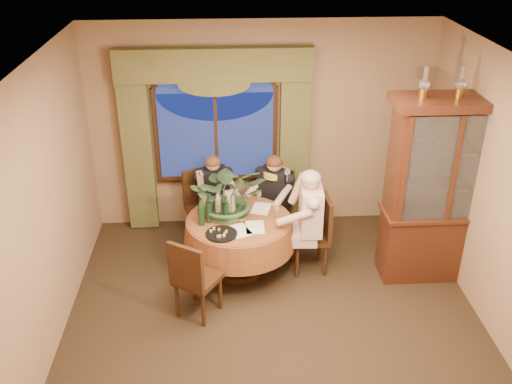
{
  "coord_description": "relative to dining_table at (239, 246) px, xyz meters",
  "views": [
    {
      "loc": [
        -0.48,
        -4.58,
        4.09
      ],
      "look_at": [
        -0.14,
        1.21,
        1.1
      ],
      "focal_mm": 40.0,
      "sensor_mm": 36.0,
      "label": 1
    }
  ],
  "objects": [
    {
      "name": "tasting_paper_0",
      "position": [
        0.18,
        -0.21,
        0.38
      ],
      "size": [
        0.21,
        0.3,
        0.0
      ],
      "primitive_type": "cube",
      "rotation": [
        0.0,
        0.0,
        0.0
      ],
      "color": "white",
      "rests_on": "dining_table"
    },
    {
      "name": "china_cabinet",
      "position": [
        2.33,
        -0.13,
        0.74
      ],
      "size": [
        1.38,
        0.55,
        2.23
      ],
      "primitive_type": "cube",
      "color": "#36170E",
      "rests_on": "floor"
    },
    {
      "name": "floor",
      "position": [
        0.34,
        -1.21,
        -0.38
      ],
      "size": [
        5.0,
        5.0,
        0.0
      ],
      "primitive_type": "plane",
      "color": "black",
      "rests_on": "ground"
    },
    {
      "name": "oil_lamp_left",
      "position": [
        1.94,
        -0.13,
        2.03
      ],
      "size": [
        0.11,
        0.11,
        0.34
      ],
      "primitive_type": null,
      "color": "#A5722D",
      "rests_on": "china_cabinet"
    },
    {
      "name": "drapery_right",
      "position": [
        0.77,
        1.17,
        0.8
      ],
      "size": [
        0.38,
        0.14,
        2.32
      ],
      "primitive_type": "cube",
      "color": "#4E4D23",
      "rests_on": "floor"
    },
    {
      "name": "chair_back",
      "position": [
        -0.42,
        0.78,
        0.1
      ],
      "size": [
        0.57,
        0.57,
        0.96
      ],
      "primitive_type": "cube",
      "rotation": [
        0.0,
        0.0,
        -2.65
      ],
      "color": "black",
      "rests_on": "floor"
    },
    {
      "name": "oil_lamp_right",
      "position": [
        2.72,
        -0.13,
        2.03
      ],
      "size": [
        0.11,
        0.11,
        0.34
      ],
      "primitive_type": null,
      "color": "#A5722D",
      "rests_on": "china_cabinet"
    },
    {
      "name": "drapery_left",
      "position": [
        -1.29,
        1.17,
        0.8
      ],
      "size": [
        0.38,
        0.14,
        2.32
      ],
      "primitive_type": "cube",
      "color": "#4E4D23",
      "rests_on": "floor"
    },
    {
      "name": "oil_lamp_center",
      "position": [
        2.33,
        -0.13,
        2.03
      ],
      "size": [
        0.11,
        0.11,
        0.34
      ],
      "primitive_type": null,
      "color": "#A5722D",
      "rests_on": "china_cabinet"
    },
    {
      "name": "wall_back",
      "position": [
        0.34,
        1.29,
        1.02
      ],
      "size": [
        4.5,
        0.0,
        4.5
      ],
      "primitive_type": "plane",
      "rotation": [
        1.57,
        0.0,
        0.0
      ],
      "color": "#8F6D4F",
      "rests_on": "ground"
    },
    {
      "name": "wine_bottle_0",
      "position": [
        -0.24,
        0.09,
        0.54
      ],
      "size": [
        0.07,
        0.07,
        0.33
      ],
      "primitive_type": "cylinder",
      "color": "tan",
      "rests_on": "dining_table"
    },
    {
      "name": "tasting_paper_2",
      "position": [
        -0.0,
        -0.27,
        0.38
      ],
      "size": [
        0.31,
        0.36,
        0.0
      ],
      "primitive_type": "cube",
      "rotation": [
        0.0,
        0.0,
        0.42
      ],
      "color": "white",
      "rests_on": "dining_table"
    },
    {
      "name": "person_scarf",
      "position": [
        0.48,
        0.66,
        0.26
      ],
      "size": [
        0.61,
        0.6,
        1.27
      ],
      "primitive_type": null,
      "rotation": [
        0.0,
        0.0,
        -3.77
      ],
      "color": "black",
      "rests_on": "floor"
    },
    {
      "name": "wine_glass_person_scarf",
      "position": [
        0.26,
        0.36,
        0.46
      ],
      "size": [
        0.07,
        0.07,
        0.18
      ],
      "primitive_type": null,
      "color": "silver",
      "rests_on": "dining_table"
    },
    {
      "name": "chair_right",
      "position": [
        0.85,
        0.03,
        0.1
      ],
      "size": [
        0.44,
        0.44,
        0.96
      ],
      "primitive_type": "cube",
      "rotation": [
        0.0,
        0.0,
        -4.67
      ],
      "color": "black",
      "rests_on": "floor"
    },
    {
      "name": "chair_front_left",
      "position": [
        -0.47,
        -0.74,
        0.1
      ],
      "size": [
        0.58,
        0.58,
        0.96
      ],
      "primitive_type": "cube",
      "rotation": [
        0.0,
        0.0,
        -0.56
      ],
      "color": "black",
      "rests_on": "floor"
    },
    {
      "name": "window",
      "position": [
        -0.26,
        1.22,
        0.92
      ],
      "size": [
        1.62,
        0.1,
        1.32
      ],
      "primitive_type": null,
      "color": "navy",
      "rests_on": "wall_back"
    },
    {
      "name": "wine_bottle_3",
      "position": [
        -0.43,
        -0.11,
        0.54
      ],
      "size": [
        0.07,
        0.07,
        0.33
      ],
      "primitive_type": "cylinder",
      "color": "black",
      "rests_on": "dining_table"
    },
    {
      "name": "ceiling",
      "position": [
        0.34,
        -1.21,
        2.42
      ],
      "size": [
        5.0,
        5.0,
        0.0
      ],
      "primitive_type": "plane",
      "rotation": [
        3.14,
        0.0,
        0.0
      ],
      "color": "white",
      "rests_on": "wall_back"
    },
    {
      "name": "swag_valance",
      "position": [
        -0.26,
        1.14,
        1.9
      ],
      "size": [
        2.45,
        0.16,
        0.42
      ],
      "primitive_type": null,
      "color": "#4E4D23",
      "rests_on": "wall_back"
    },
    {
      "name": "wine_bottle_4",
      "position": [
        -0.35,
        -0.04,
        0.54
      ],
      "size": [
        0.07,
        0.07,
        0.33
      ],
      "primitive_type": "cylinder",
      "color": "black",
      "rests_on": "dining_table"
    },
    {
      "name": "wine_glass_person_back",
      "position": [
        -0.15,
        0.41,
        0.46
      ],
      "size": [
        0.07,
        0.07,
        0.18
      ],
      "primitive_type": null,
      "color": "silver",
      "rests_on": "dining_table"
    },
    {
      "name": "person_back",
      "position": [
        -0.31,
        0.83,
        0.23
      ],
      "size": [
        0.54,
        0.52,
        1.21
      ],
      "primitive_type": null,
      "rotation": [
        0.0,
        0.0,
        -2.79
      ],
      "color": "black",
      "rests_on": "floor"
    },
    {
      "name": "olive_bowl",
      "position": [
        0.01,
        -0.02,
        0.4
      ],
      "size": [
        0.17,
        0.17,
        0.05
      ],
      "primitive_type": "imported",
      "color": "#535A32",
      "rests_on": "dining_table"
    },
    {
      "name": "wine_bottle_2",
      "position": [
        -0.4,
        0.13,
        0.54
      ],
      "size": [
        0.07,
        0.07,
        0.33
      ],
      "primitive_type": "cylinder",
      "color": "tan",
      "rests_on": "dining_table"
    },
    {
      "name": "chair_back_right",
      "position": [
        0.45,
        0.74,
        0.1
      ],
      "size": [
        0.58,
        0.58,
        0.96
      ],
      "primitive_type": "cube",
      "rotation": [
        0.0,
        0.0,
        -3.69
      ],
      "color": "black",
      "rests_on": "floor"
    },
    {
      "name": "wine_glass_person_pink",
      "position": [
        0.44,
        -0.02,
        0.46
      ],
      "size": [
        0.07,
        0.07,
        0.18
      ],
      "primitive_type": null,
      "color": "silver",
      "rests_on": "dining_table"
    },
    {
      "name": "wine_bottle_1",
      "position": [
        -0.25,
        0.17,
        0.54
      ],
      "size": [
        0.07,
        0.07,
        0.33
      ],
      "primitive_type": "cylinder",
      "color": "black",
      "rests_on": "dining_table"
    },
    {
      "name": "stoneware_vase",
      "position": [
        -0.11,
        0.13,
        0.52
      ],
      "size": [
        0.16,
        0.16,
        0.29
      ],
      "primitive_type": null,
      "color": "tan",
      "rests_on": "dining_table"
    },
    {
      "name": "tasting_paper_1",
      "position": [
        0.27,
        0.23,
        0.38
      ],
      "size": [
        0.28,
        0.35,
        0.0
      ],
      "primitive_type": "cube",
      "rotation": [
        0.0,
        0.0,
        -0.28
      ],
      "color": "white",
      "rests_on": "dining_table"
    },
    {
      "name": "person_pink",
      "position": [
        0.84,
        -0.04,
        0.31
      ],
      "size": [
        0.47,
        0.51,
        1.37
      ],
      "primitive_type": null,
      "rotation": [
        0.0,
        0.0,
        1.52
      ],
      "color": "beige",
      "rests_on": "floor"
    },
    {
      "name": "cheese_platter",
      "position": [
        -0.21,
        -0.35,
        0.39
      ],
      "size": [
        0.35,
        0.35,
        0.02
      ],
      "primitive_type": "cylinder",
      "color": "black",
      "rests_on": "dining_table"
    },
    {
      "name": "wine_bottle_5",
      "position": [
        -0.15,
        -0.05,
        0.54
      ],
      "size": [
        0.07,
        0.07,
        0.33
      ],
      "primitive_type": "cylinder",
      "color": "black",
      "rests_on": "dining_table"
    },
    {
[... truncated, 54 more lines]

